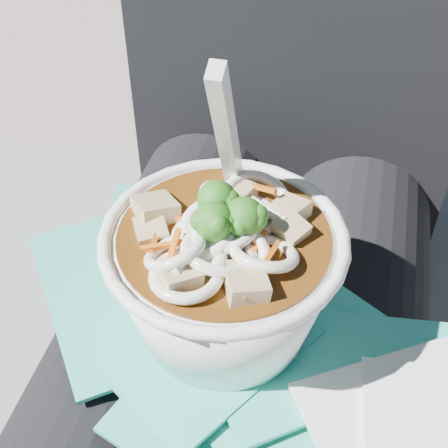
% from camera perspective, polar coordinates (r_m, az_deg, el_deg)
% --- Properties ---
extents(stone_ledge, '(1.05, 0.62, 0.41)m').
position_cam_1_polar(stone_ledge, '(0.88, 3.21, -15.27)').
color(stone_ledge, slate).
rests_on(stone_ledge, ground).
extents(lap, '(0.32, 0.48, 0.15)m').
position_cam_1_polar(lap, '(0.56, 1.24, -12.86)').
color(lap, black).
rests_on(lap, stone_ledge).
extents(person_body, '(0.34, 0.94, 0.97)m').
position_cam_1_polar(person_body, '(0.59, 3.28, -3.80)').
color(person_body, black).
rests_on(person_body, ground).
extents(plastic_bag, '(0.39, 0.33, 0.02)m').
position_cam_1_polar(plastic_bag, '(0.49, 0.66, -8.73)').
color(plastic_bag, '#2AB09C').
rests_on(plastic_bag, lap).
extents(napkins, '(0.18, 0.18, 0.01)m').
position_cam_1_polar(napkins, '(0.44, 18.40, -18.25)').
color(napkins, white).
rests_on(napkins, plastic_bag).
extents(udon_bowl, '(0.19, 0.19, 0.21)m').
position_cam_1_polar(udon_bowl, '(0.43, -0.01, -4.13)').
color(udon_bowl, white).
rests_on(udon_bowl, plastic_bag).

